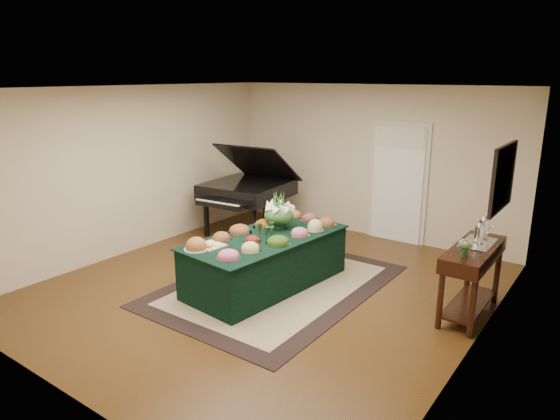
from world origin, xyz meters
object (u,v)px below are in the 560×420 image
Objects in this scene: buffet_table at (266,261)px; grand_piano at (247,189)px; floral_centerpiece at (279,211)px; mahogany_sideboard at (473,262)px.

grand_piano is at bearing 135.41° from buffet_table.
grand_piano is (-1.68, 1.33, -0.15)m from floral_centerpiece.
grand_piano reaches higher than mahogany_sideboard.
buffet_table is 5.63× the size of floral_centerpiece.
mahogany_sideboard is (4.30, -0.98, -0.14)m from grand_piano.
mahogany_sideboard is at bearing 7.66° from floral_centerpiece.
floral_centerpiece is at bearing -38.30° from grand_piano.
mahogany_sideboard is (2.62, 0.35, -0.29)m from floral_centerpiece.
floral_centerpiece is 0.25× the size of grand_piano.
buffet_table is 0.74m from floral_centerpiece.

